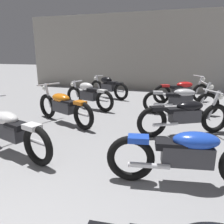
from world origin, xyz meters
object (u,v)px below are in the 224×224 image
(motorcycle_left_row_4, at_px, (108,87))
(motorcycle_right_row_3, at_px, (181,99))
(motorcycle_left_row_1, at_px, (10,130))
(motorcycle_right_row_1, at_px, (188,154))
(motorcycle_left_row_2, at_px, (63,106))
(motorcycle_right_row_2, at_px, (185,115))
(motorcycle_right_row_4, at_px, (182,90))
(motorcycle_left_row_3, at_px, (89,95))

(motorcycle_left_row_4, bearing_deg, motorcycle_right_row_3, -31.54)
(motorcycle_left_row_1, distance_m, motorcycle_left_row_4, 5.35)
(motorcycle_left_row_1, bearing_deg, motorcycle_right_row_1, -1.82)
(motorcycle_left_row_2, distance_m, motorcycle_right_row_3, 3.36)
(motorcycle_right_row_2, distance_m, motorcycle_right_row_3, 1.73)
(motorcycle_right_row_4, bearing_deg, motorcycle_left_row_1, -118.58)
(motorcycle_left_row_2, height_order, motorcycle_left_row_3, motorcycle_left_row_2)
(motorcycle_left_row_1, bearing_deg, motorcycle_left_row_2, 89.62)
(motorcycle_right_row_2, bearing_deg, motorcycle_left_row_2, -179.42)
(motorcycle_left_row_3, distance_m, motorcycle_right_row_2, 3.34)
(motorcycle_right_row_1, bearing_deg, motorcycle_right_row_2, 90.20)
(motorcycle_left_row_1, relative_size, motorcycle_left_row_3, 1.11)
(motorcycle_left_row_3, bearing_deg, motorcycle_right_row_4, 32.79)
(motorcycle_left_row_3, bearing_deg, motorcycle_left_row_4, 88.62)
(motorcycle_left_row_1, distance_m, motorcycle_left_row_3, 3.47)
(motorcycle_left_row_1, height_order, motorcycle_right_row_1, same)
(motorcycle_right_row_4, bearing_deg, motorcycle_right_row_1, -89.16)
(motorcycle_right_row_1, bearing_deg, motorcycle_right_row_4, 90.84)
(motorcycle_right_row_3, relative_size, motorcycle_right_row_4, 1.09)
(motorcycle_right_row_3, bearing_deg, motorcycle_left_row_3, -176.83)
(motorcycle_right_row_1, xyz_separation_m, motorcycle_right_row_4, (-0.08, 5.42, 0.00))
(motorcycle_left_row_1, relative_size, motorcycle_left_row_2, 1.04)
(motorcycle_right_row_2, bearing_deg, motorcycle_left_row_1, -147.42)
(motorcycle_left_row_3, distance_m, motorcycle_right_row_3, 2.85)
(motorcycle_left_row_2, xyz_separation_m, motorcycle_right_row_1, (2.97, -1.97, 0.00))
(motorcycle_right_row_3, bearing_deg, motorcycle_left_row_4, 148.46)
(motorcycle_left_row_3, xyz_separation_m, motorcycle_right_row_1, (2.96, -3.57, -0.01))
(motorcycle_right_row_3, xyz_separation_m, motorcycle_right_row_4, (0.03, 1.70, 0.00))
(motorcycle_left_row_2, distance_m, motorcycle_right_row_2, 2.96)
(motorcycle_left_row_2, bearing_deg, motorcycle_right_row_1, -33.50)
(motorcycle_left_row_1, height_order, motorcycle_right_row_3, same)
(motorcycle_left_row_4, relative_size, motorcycle_right_row_4, 0.94)
(motorcycle_left_row_2, height_order, motorcycle_right_row_3, same)
(motorcycle_right_row_2, height_order, motorcycle_right_row_4, same)
(motorcycle_right_row_2, bearing_deg, motorcycle_right_row_3, 93.46)
(motorcycle_left_row_1, relative_size, motorcycle_right_row_4, 1.06)
(motorcycle_left_row_3, xyz_separation_m, motorcycle_left_row_4, (0.05, 1.88, 0.00))
(motorcycle_right_row_4, bearing_deg, motorcycle_left_row_3, -147.21)
(motorcycle_left_row_4, xyz_separation_m, motorcycle_right_row_4, (2.83, -0.02, -0.01))
(motorcycle_left_row_2, bearing_deg, motorcycle_left_row_4, 89.07)
(motorcycle_right_row_2, relative_size, motorcycle_right_row_4, 0.99)
(motorcycle_left_row_1, bearing_deg, motorcycle_right_row_4, 61.42)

